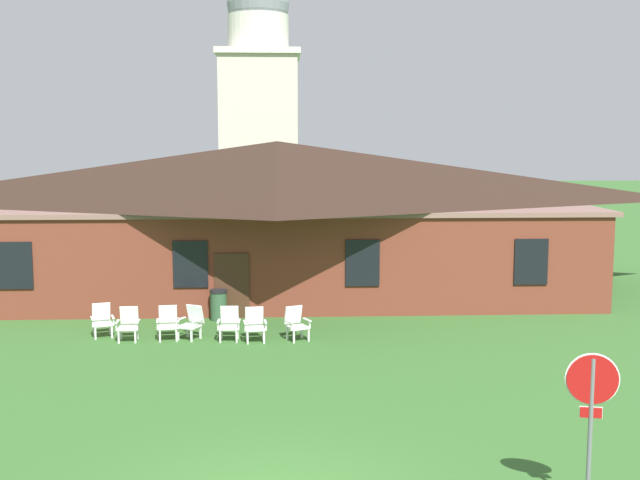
# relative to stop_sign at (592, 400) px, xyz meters

# --- Properties ---
(brick_building) EXTENTS (22.82, 10.40, 5.64)m
(brick_building) POSITION_rel_stop_sign_xyz_m (-4.85, 18.50, 1.13)
(brick_building) COLOR brown
(brick_building) RESTS_ON ground
(dome_tower) EXTENTS (5.18, 5.18, 16.96)m
(dome_tower) POSITION_rel_stop_sign_xyz_m (-6.14, 39.00, 5.92)
(dome_tower) COLOR beige
(dome_tower) RESTS_ON ground
(stop_sign) EXTENTS (0.79, 0.20, 2.47)m
(stop_sign) POSITION_rel_stop_sign_xyz_m (0.00, 0.00, 0.00)
(stop_sign) COLOR slate
(stop_sign) RESTS_ON ground
(lawn_chair_by_porch) EXTENTS (0.76, 0.81, 0.96)m
(lawn_chair_by_porch) POSITION_rel_stop_sign_xyz_m (-9.92, 11.29, -1.25)
(lawn_chair_by_porch) COLOR white
(lawn_chair_by_porch) RESTS_ON ground
(lawn_chair_near_door) EXTENTS (0.66, 0.69, 0.96)m
(lawn_chair_near_door) POSITION_rel_stop_sign_xyz_m (-9.06, 10.76, -1.25)
(lawn_chair_near_door) COLOR silver
(lawn_chair_near_door) RESTS_ON ground
(lawn_chair_left_end) EXTENTS (0.70, 0.73, 0.96)m
(lawn_chair_left_end) POSITION_rel_stop_sign_xyz_m (-7.96, 10.86, -1.25)
(lawn_chair_left_end) COLOR silver
(lawn_chair_left_end) RESTS_ON ground
(lawn_chair_middle) EXTENTS (0.82, 0.86, 0.96)m
(lawn_chair_middle) POSITION_rel_stop_sign_xyz_m (-7.29, 10.89, -1.25)
(lawn_chair_middle) COLOR white
(lawn_chair_middle) RESTS_ON ground
(lawn_chair_right_end) EXTENTS (0.65, 0.67, 0.96)m
(lawn_chair_right_end) POSITION_rel_stop_sign_xyz_m (-6.20, 10.69, -1.25)
(lawn_chair_right_end) COLOR silver
(lawn_chair_right_end) RESTS_ON ground
(lawn_chair_far_side) EXTENTS (0.69, 0.72, 0.96)m
(lawn_chair_far_side) POSITION_rel_stop_sign_xyz_m (-5.47, 10.54, -1.25)
(lawn_chair_far_side) COLOR white
(lawn_chair_far_side) RESTS_ON ground
(lawn_chair_under_eave) EXTENTS (0.80, 0.84, 0.96)m
(lawn_chair_under_eave) POSITION_rel_stop_sign_xyz_m (-4.30, 10.62, -1.25)
(lawn_chair_under_eave) COLOR silver
(lawn_chair_under_eave) RESTS_ON ground
(trash_bin) EXTENTS (0.56, 0.56, 0.98)m
(trash_bin) POSITION_rel_stop_sign_xyz_m (-6.71, 13.20, -1.25)
(trash_bin) COLOR #335638
(trash_bin) RESTS_ON ground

